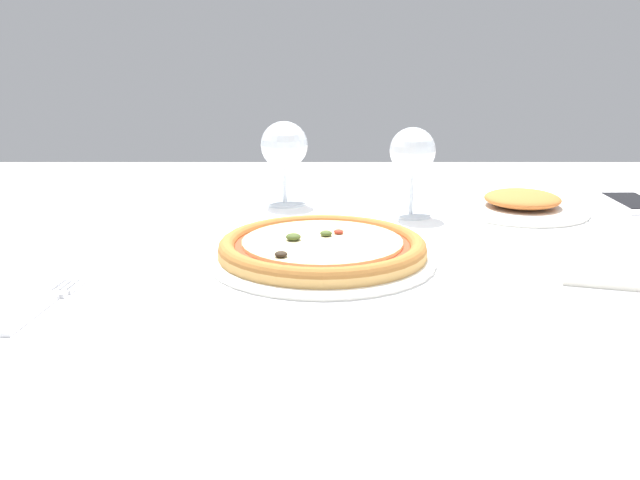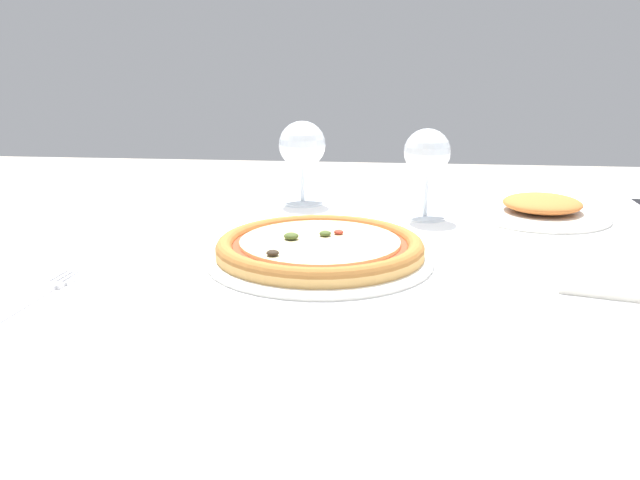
{
  "view_description": "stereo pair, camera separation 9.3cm",
  "coord_description": "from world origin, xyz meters",
  "px_view_note": "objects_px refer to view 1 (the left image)",
  "views": [
    {
      "loc": [
        -0.1,
        -0.94,
        1.01
      ],
      "look_at": [
        -0.1,
        -0.04,
        0.75
      ],
      "focal_mm": 40.0,
      "sensor_mm": 36.0,
      "label": 1
    },
    {
      "loc": [
        -0.01,
        -0.93,
        1.01
      ],
      "look_at": [
        -0.1,
        -0.04,
        0.75
      ],
      "focal_mm": 40.0,
      "sensor_mm": 36.0,
      "label": 2
    }
  ],
  "objects_px": {
    "wine_glass_far_right": "(410,154)",
    "pizza_plate": "(320,249)",
    "cell_phone": "(630,203)",
    "side_plate": "(519,204)",
    "dining_table": "(389,308)",
    "wine_glass_far_left": "(282,148)",
    "fork": "(43,303)"
  },
  "relations": [
    {
      "from": "fork",
      "to": "wine_glass_far_right",
      "type": "bearing_deg",
      "value": 42.09
    },
    {
      "from": "pizza_plate",
      "to": "wine_glass_far_right",
      "type": "relative_size",
      "value": 2.03
    },
    {
      "from": "pizza_plate",
      "to": "wine_glass_far_left",
      "type": "xyz_separation_m",
      "value": [
        -0.07,
        0.34,
        0.08
      ]
    },
    {
      "from": "wine_glass_far_right",
      "to": "side_plate",
      "type": "distance_m",
      "value": 0.21
    },
    {
      "from": "wine_glass_far_left",
      "to": "cell_phone",
      "type": "distance_m",
      "value": 0.62
    },
    {
      "from": "fork",
      "to": "side_plate",
      "type": "relative_size",
      "value": 0.77
    },
    {
      "from": "cell_phone",
      "to": "side_plate",
      "type": "height_order",
      "value": "side_plate"
    },
    {
      "from": "pizza_plate",
      "to": "wine_glass_far_right",
      "type": "xyz_separation_m",
      "value": [
        0.15,
        0.25,
        0.09
      ]
    },
    {
      "from": "pizza_plate",
      "to": "side_plate",
      "type": "xyz_separation_m",
      "value": [
        0.34,
        0.28,
        -0.0
      ]
    },
    {
      "from": "dining_table",
      "to": "side_plate",
      "type": "height_order",
      "value": "side_plate"
    },
    {
      "from": "fork",
      "to": "side_plate",
      "type": "xyz_separation_m",
      "value": [
        0.65,
        0.44,
        0.01
      ]
    },
    {
      "from": "fork",
      "to": "wine_glass_far_right",
      "type": "distance_m",
      "value": 0.62
    },
    {
      "from": "side_plate",
      "to": "pizza_plate",
      "type": "bearing_deg",
      "value": -140.59
    },
    {
      "from": "side_plate",
      "to": "wine_glass_far_left",
      "type": "bearing_deg",
      "value": 171.33
    },
    {
      "from": "wine_glass_far_left",
      "to": "fork",
      "type": "bearing_deg",
      "value": -115.87
    },
    {
      "from": "dining_table",
      "to": "pizza_plate",
      "type": "bearing_deg",
      "value": -159.02
    },
    {
      "from": "pizza_plate",
      "to": "wine_glass_far_left",
      "type": "bearing_deg",
      "value": 100.9
    },
    {
      "from": "fork",
      "to": "cell_phone",
      "type": "xyz_separation_m",
      "value": [
        0.85,
        0.48,
        0.0
      ]
    },
    {
      "from": "fork",
      "to": "pizza_plate",
      "type": "bearing_deg",
      "value": 27.22
    },
    {
      "from": "dining_table",
      "to": "fork",
      "type": "relative_size",
      "value": 7.52
    },
    {
      "from": "wine_glass_far_left",
      "to": "cell_phone",
      "type": "bearing_deg",
      "value": -1.71
    },
    {
      "from": "wine_glass_far_right",
      "to": "pizza_plate",
      "type": "bearing_deg",
      "value": -120.24
    },
    {
      "from": "fork",
      "to": "side_plate",
      "type": "distance_m",
      "value": 0.78
    },
    {
      "from": "pizza_plate",
      "to": "fork",
      "type": "height_order",
      "value": "pizza_plate"
    },
    {
      "from": "dining_table",
      "to": "wine_glass_far_left",
      "type": "xyz_separation_m",
      "value": [
        -0.16,
        0.3,
        0.18
      ]
    },
    {
      "from": "wine_glass_far_left",
      "to": "dining_table",
      "type": "bearing_deg",
      "value": -61.69
    },
    {
      "from": "wine_glass_far_right",
      "to": "side_plate",
      "type": "height_order",
      "value": "wine_glass_far_right"
    },
    {
      "from": "side_plate",
      "to": "wine_glass_far_right",
      "type": "bearing_deg",
      "value": -172.24
    },
    {
      "from": "dining_table",
      "to": "wine_glass_far_left",
      "type": "height_order",
      "value": "wine_glass_far_left"
    },
    {
      "from": "dining_table",
      "to": "pizza_plate",
      "type": "height_order",
      "value": "pizza_plate"
    },
    {
      "from": "wine_glass_far_right",
      "to": "cell_phone",
      "type": "distance_m",
      "value": 0.42
    },
    {
      "from": "wine_glass_far_right",
      "to": "cell_phone",
      "type": "xyz_separation_m",
      "value": [
        0.4,
        0.07,
        -0.1
      ]
    }
  ]
}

